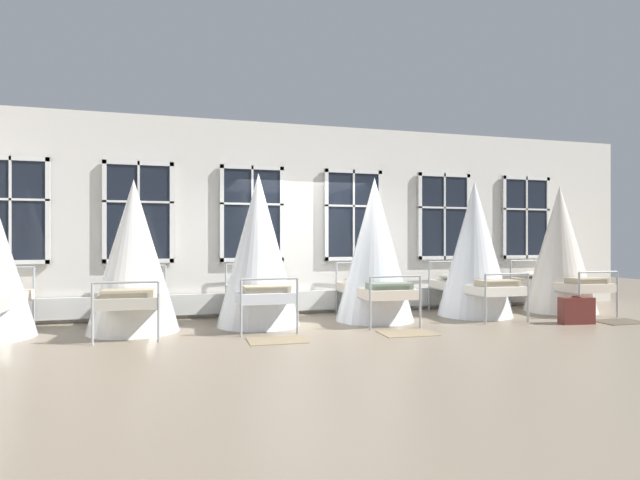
{
  "coord_description": "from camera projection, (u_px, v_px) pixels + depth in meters",
  "views": [
    {
      "loc": [
        -2.32,
        -8.1,
        1.39
      ],
      "look_at": [
        0.01,
        0.13,
        1.39
      ],
      "focal_mm": 28.53,
      "sensor_mm": 36.0,
      "label": 1
    }
  ],
  "objects": [
    {
      "name": "cot_third",
      "position": [
        258.0,
        252.0,
        8.3
      ],
      "size": [
        1.36,
        1.93,
        2.48
      ],
      "rotation": [
        0.0,
        0.0,
        1.59
      ],
      "color": "#9EA3A8",
      "rests_on": "ground"
    },
    {
      "name": "rug_third",
      "position": [
        277.0,
        340.0,
        7.0
      ],
      "size": [
        0.81,
        0.58,
        0.01
      ],
      "primitive_type": "cube",
      "rotation": [
        0.0,
        0.0,
        -0.02
      ],
      "color": "#8E7A5B",
      "rests_on": "ground"
    },
    {
      "name": "rug_sixth",
      "position": [
        620.0,
        322.0,
        8.61
      ],
      "size": [
        0.81,
        0.58,
        0.01
      ],
      "primitive_type": "cube",
      "rotation": [
        0.0,
        0.0,
        -0.02
      ],
      "color": "brown",
      "rests_on": "ground"
    },
    {
      "name": "cot_fourth",
      "position": [
        374.0,
        251.0,
        8.82
      ],
      "size": [
        1.36,
        1.93,
        2.47
      ],
      "rotation": [
        0.0,
        0.0,
        1.54
      ],
      "color": "#9EA3A8",
      "rests_on": "ground"
    },
    {
      "name": "suitcase_dark",
      "position": [
        576.0,
        310.0,
        8.41
      ],
      "size": [
        0.58,
        0.27,
        0.47
      ],
      "rotation": [
        0.0,
        0.0,
        -0.12
      ],
      "color": "#5B231E",
      "rests_on": "ground"
    },
    {
      "name": "cot_fifth",
      "position": [
        474.0,
        251.0,
        9.37
      ],
      "size": [
        1.36,
        1.92,
        2.48
      ],
      "rotation": [
        0.0,
        0.0,
        1.59
      ],
      "color": "#9EA3A8",
      "rests_on": "ground"
    },
    {
      "name": "rug_fourth",
      "position": [
        407.0,
        333.0,
        7.54
      ],
      "size": [
        0.82,
        0.59,
        0.01
      ],
      "primitive_type": "cube",
      "rotation": [
        0.0,
        0.0,
        -0.04
      ],
      "color": "#8E7A5B",
      "rests_on": "ground"
    },
    {
      "name": "cot_second",
      "position": [
        134.0,
        258.0,
        7.72
      ],
      "size": [
        1.36,
        1.93,
        2.32
      ],
      "rotation": [
        0.0,
        0.0,
        1.54
      ],
      "color": "#9EA3A8",
      "rests_on": "ground"
    },
    {
      "name": "cot_sixth",
      "position": [
        560.0,
        251.0,
        9.91
      ],
      "size": [
        1.36,
        1.92,
        2.45
      ],
      "rotation": [
        0.0,
        0.0,
        1.58
      ],
      "color": "#9EA3A8",
      "rests_on": "ground"
    },
    {
      "name": "back_wall_with_windows",
      "position": [
        303.0,
        219.0,
        9.68
      ],
      "size": [
        14.46,
        0.1,
        3.58
      ],
      "primitive_type": "cube",
      "color": "silver",
      "rests_on": "ground"
    },
    {
      "name": "ground",
      "position": [
        322.0,
        324.0,
        8.42
      ],
      "size": [
        26.92,
        26.92,
        0.0
      ],
      "primitive_type": "plane",
      "color": "gray"
    },
    {
      "name": "window_bank",
      "position": [
        304.0,
        257.0,
        9.56
      ],
      "size": [
        11.0,
        0.1,
        2.68
      ],
      "color": "black",
      "rests_on": "ground"
    }
  ]
}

